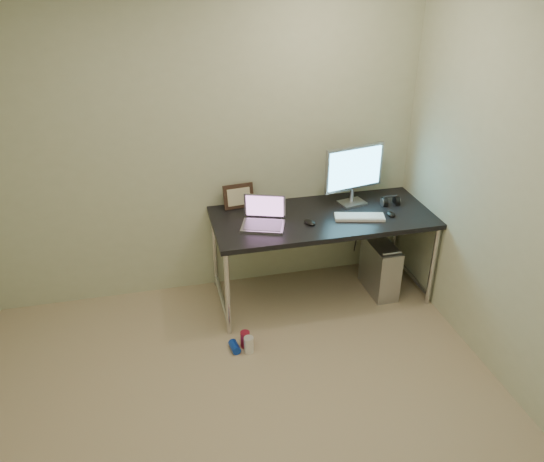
{
  "coord_description": "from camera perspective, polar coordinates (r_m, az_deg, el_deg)",
  "views": [
    {
      "loc": [
        -0.41,
        -2.23,
        2.61
      ],
      "look_at": [
        0.37,
        1.02,
        0.85
      ],
      "focal_mm": 35.0,
      "sensor_mm": 36.0,
      "label": 1
    }
  ],
  "objects": [
    {
      "name": "webcam",
      "position": [
        4.31,
        -0.43,
        3.44
      ],
      "size": [
        0.04,
        0.03,
        0.11
      ],
      "rotation": [
        0.0,
        0.0,
        -0.15
      ],
      "color": "silver",
      "rests_on": "desk"
    },
    {
      "name": "floor",
      "position": [
        3.45,
        -2.22,
        -21.28
      ],
      "size": [
        3.5,
        3.5,
        0.0
      ],
      "primitive_type": "plane",
      "color": "tan",
      "rests_on": "ground"
    },
    {
      "name": "desk",
      "position": [
        4.27,
        5.43,
        0.82
      ],
      "size": [
        1.76,
        0.77,
        0.75
      ],
      "color": "black",
      "rests_on": "ground"
    },
    {
      "name": "headphones",
      "position": [
        4.51,
        12.61,
        3.12
      ],
      "size": [
        0.14,
        0.09,
        0.1
      ],
      "rotation": [
        0.0,
        0.0,
        -0.03
      ],
      "color": "black",
      "rests_on": "desk"
    },
    {
      "name": "cable_b",
      "position": [
        4.86,
        10.31,
        -0.0
      ],
      "size": [
        0.02,
        0.11,
        0.71
      ],
      "primitive_type": "cylinder",
      "rotation": [
        0.14,
        0.0,
        0.09
      ],
      "color": "black",
      "rests_on": "ground"
    },
    {
      "name": "mouse_left",
      "position": [
        4.09,
        4.08,
        1.04
      ],
      "size": [
        0.11,
        0.13,
        0.04
      ],
      "primitive_type": "ellipsoid",
      "rotation": [
        0.0,
        0.0,
        0.34
      ],
      "color": "black",
      "rests_on": "desk"
    },
    {
      "name": "can_red",
      "position": [
        4.01,
        -2.9,
        -11.55
      ],
      "size": [
        0.09,
        0.09,
        0.13
      ],
      "primitive_type": "cylinder",
      "rotation": [
        0.0,
        0.0,
        0.27
      ],
      "color": "#AC1D39",
      "rests_on": "ground"
    },
    {
      "name": "cable_a",
      "position": [
        4.83,
        9.26,
        0.2
      ],
      "size": [
        0.01,
        0.16,
        0.69
      ],
      "primitive_type": "cylinder",
      "rotation": [
        0.21,
        0.0,
        0.0
      ],
      "color": "black",
      "rests_on": "ground"
    },
    {
      "name": "can_white",
      "position": [
        3.96,
        -2.51,
        -12.13
      ],
      "size": [
        0.07,
        0.07,
        0.13
      ],
      "primitive_type": "cylinder",
      "rotation": [
        0.0,
        0.0,
        -0.01
      ],
      "color": "white",
      "rests_on": "ground"
    },
    {
      "name": "tower_computer",
      "position": [
        4.62,
        11.51,
        -3.87
      ],
      "size": [
        0.2,
        0.44,
        0.48
      ],
      "rotation": [
        0.0,
        0.0,
        0.01
      ],
      "color": "#B2B1B6",
      "rests_on": "ground"
    },
    {
      "name": "picture_frame",
      "position": [
        4.32,
        -3.61,
        3.76
      ],
      "size": [
        0.26,
        0.1,
        0.2
      ],
      "primitive_type": "cube",
      "rotation": [
        -0.21,
        0.0,
        0.11
      ],
      "color": "black",
      "rests_on": "desk"
    },
    {
      "name": "monitor",
      "position": [
        4.37,
        8.84,
        6.45
      ],
      "size": [
        0.53,
        0.2,
        0.5
      ],
      "rotation": [
        0.0,
        0.0,
        0.21
      ],
      "color": "#A8A8AF",
      "rests_on": "desk"
    },
    {
      "name": "mouse_right",
      "position": [
        4.32,
        12.67,
        1.87
      ],
      "size": [
        0.06,
        0.1,
        0.03
      ],
      "primitive_type": "ellipsoid",
      "rotation": [
        0.0,
        0.0,
        -0.01
      ],
      "color": "black",
      "rests_on": "desk"
    },
    {
      "name": "laptop",
      "position": [
        4.06,
        -0.9,
        1.39
      ],
      "size": [
        0.39,
        0.36,
        0.22
      ],
      "rotation": [
        0.0,
        0.0,
        -0.34
      ],
      "color": "#A8A8AF",
      "rests_on": "desk"
    },
    {
      "name": "keyboard",
      "position": [
        4.23,
        9.39,
        1.49
      ],
      "size": [
        0.41,
        0.22,
        0.02
      ],
      "primitive_type": "cube",
      "rotation": [
        0.0,
        0.0,
        -0.25
      ],
      "color": "white",
      "rests_on": "desk"
    },
    {
      "name": "can_blue",
      "position": [
        4.0,
        -4.04,
        -12.32
      ],
      "size": [
        0.08,
        0.12,
        0.06
      ],
      "primitive_type": "cylinder",
      "rotation": [
        1.57,
        0.0,
        0.14
      ],
      "color": "#0F37B7",
      "rests_on": "ground"
    },
    {
      "name": "wall_back",
      "position": [
        4.22,
        -7.34,
        8.81
      ],
      "size": [
        3.5,
        0.02,
        2.5
      ],
      "primitive_type": "cube",
      "color": "beige",
      "rests_on": "ground"
    }
  ]
}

